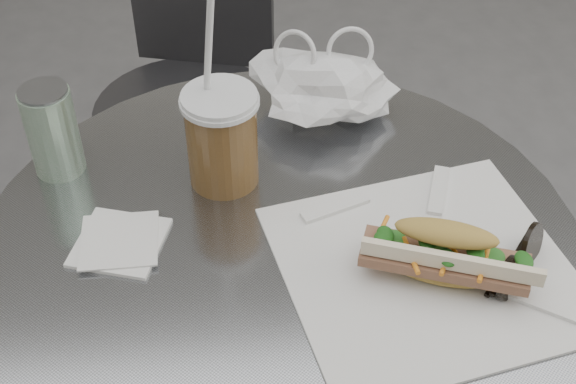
{
  "coord_description": "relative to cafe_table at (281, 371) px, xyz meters",
  "views": [
    {
      "loc": [
        -0.06,
        -0.49,
        1.45
      ],
      "look_at": [
        0.01,
        0.23,
        0.79
      ],
      "focal_mm": 50.0,
      "sensor_mm": 36.0,
      "label": 1
    }
  ],
  "objects": [
    {
      "name": "napkin_stack",
      "position": [
        -0.2,
        0.02,
        0.28
      ],
      "size": [
        0.13,
        0.13,
        0.01
      ],
      "color": "white",
      "rests_on": "cafe_table"
    },
    {
      "name": "plastic_bag",
      "position": [
        0.09,
        0.25,
        0.32
      ],
      "size": [
        0.23,
        0.2,
        0.1
      ],
      "primitive_type": null,
      "rotation": [
        0.0,
        0.0,
        -0.31
      ],
      "color": "white",
      "rests_on": "cafe_table"
    },
    {
      "name": "drink_can",
      "position": [
        -0.28,
        0.17,
        0.34
      ],
      "size": [
        0.07,
        0.07,
        0.13
      ],
      "color": "#4F8857",
      "rests_on": "cafe_table"
    },
    {
      "name": "iced_coffee",
      "position": [
        -0.06,
        0.13,
        0.35
      ],
      "size": [
        0.1,
        0.1,
        0.29
      ],
      "color": "brown",
      "rests_on": "cafe_table"
    },
    {
      "name": "sandwich_paper",
      "position": [
        0.17,
        -0.07,
        0.28
      ],
      "size": [
        0.39,
        0.38,
        0.0
      ],
      "primitive_type": "cube",
      "rotation": [
        0.0,
        0.0,
        0.2
      ],
      "color": "white",
      "rests_on": "cafe_table"
    },
    {
      "name": "banh_mi",
      "position": [
        0.18,
        -0.08,
        0.32
      ],
      "size": [
        0.25,
        0.17,
        0.08
      ],
      "rotation": [
        0.0,
        0.0,
        -0.36
      ],
      "color": "#B99346",
      "rests_on": "sandwich_paper"
    },
    {
      "name": "cafe_table",
      "position": [
        0.0,
        0.0,
        0.0
      ],
      "size": [
        0.76,
        0.76,
        0.74
      ],
      "color": "slate",
      "rests_on": "ground"
    },
    {
      "name": "chair_far",
      "position": [
        -0.12,
        0.71,
        -0.14
      ],
      "size": [
        0.39,
        0.42,
        0.73
      ],
      "rotation": [
        0.0,
        0.0,
        2.88
      ],
      "color": "#303033",
      "rests_on": "ground"
    },
    {
      "name": "sunglasses",
      "position": [
        0.27,
        -0.09,
        0.29
      ],
      "size": [
        0.1,
        0.1,
        0.05
      ],
      "rotation": [
        0.0,
        0.0,
        0.84
      ],
      "color": "black",
      "rests_on": "cafe_table"
    }
  ]
}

